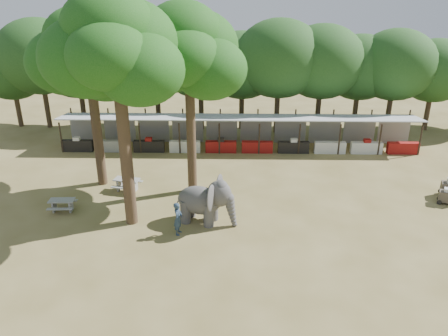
{
  "coord_description": "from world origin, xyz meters",
  "views": [
    {
      "loc": [
        -0.49,
        -18.85,
        12.08
      ],
      "look_at": [
        -1.0,
        5.0,
        2.0
      ],
      "focal_mm": 35.0,
      "sensor_mm": 36.0,
      "label": 1
    }
  ],
  "objects_px": {
    "elephant": "(206,201)",
    "cart_front": "(447,196)",
    "yard_tree_center": "(114,50)",
    "handler": "(178,219)",
    "picnic_table_far": "(127,183)",
    "yard_tree_back": "(186,52)",
    "picnic_table_near": "(62,204)",
    "yard_tree_left": "(87,55)"
  },
  "relations": [
    {
      "from": "elephant",
      "to": "picnic_table_far",
      "type": "bearing_deg",
      "value": 159.69
    },
    {
      "from": "yard_tree_center",
      "to": "yard_tree_back",
      "type": "relative_size",
      "value": 1.06
    },
    {
      "from": "elephant",
      "to": "picnic_table_far",
      "type": "distance_m",
      "value": 6.55
    },
    {
      "from": "cart_front",
      "to": "handler",
      "type": "bearing_deg",
      "value": -143.75
    },
    {
      "from": "yard_tree_left",
      "to": "handler",
      "type": "relative_size",
      "value": 6.14
    },
    {
      "from": "handler",
      "to": "picnic_table_far",
      "type": "relative_size",
      "value": 0.97
    },
    {
      "from": "picnic_table_far",
      "to": "handler",
      "type": "bearing_deg",
      "value": -41.02
    },
    {
      "from": "picnic_table_far",
      "to": "cart_front",
      "type": "xyz_separation_m",
      "value": [
        19.39,
        -1.38,
        -0.03
      ]
    },
    {
      "from": "yard_tree_left",
      "to": "picnic_table_near",
      "type": "distance_m",
      "value": 8.78
    },
    {
      "from": "elephant",
      "to": "cart_front",
      "type": "height_order",
      "value": "elephant"
    },
    {
      "from": "picnic_table_far",
      "to": "cart_front",
      "type": "relative_size",
      "value": 1.56
    },
    {
      "from": "elephant",
      "to": "handler",
      "type": "distance_m",
      "value": 1.92
    },
    {
      "from": "yard_tree_center",
      "to": "cart_front",
      "type": "bearing_deg",
      "value": 7.39
    },
    {
      "from": "elephant",
      "to": "yard_tree_center",
      "type": "bearing_deg",
      "value": -165.1
    },
    {
      "from": "cart_front",
      "to": "picnic_table_near",
      "type": "bearing_deg",
      "value": -153.72
    },
    {
      "from": "picnic_table_near",
      "to": "elephant",
      "type": "bearing_deg",
      "value": -10.12
    },
    {
      "from": "picnic_table_near",
      "to": "picnic_table_far",
      "type": "relative_size",
      "value": 0.81
    },
    {
      "from": "yard_tree_left",
      "to": "yard_tree_back",
      "type": "xyz_separation_m",
      "value": [
        6.0,
        -1.0,
        0.34
      ]
    },
    {
      "from": "yard_tree_center",
      "to": "cart_front",
      "type": "xyz_separation_m",
      "value": [
        18.39,
        2.39,
        -8.72
      ]
    },
    {
      "from": "yard_tree_back",
      "to": "elephant",
      "type": "height_order",
      "value": "yard_tree_back"
    },
    {
      "from": "yard_tree_center",
      "to": "picnic_table_far",
      "type": "xyz_separation_m",
      "value": [
        -1.0,
        3.77,
        -8.69
      ]
    },
    {
      "from": "elephant",
      "to": "cart_front",
      "type": "relative_size",
      "value": 2.98
    },
    {
      "from": "yard_tree_back",
      "to": "cart_front",
      "type": "bearing_deg",
      "value": -5.99
    },
    {
      "from": "handler",
      "to": "picnic_table_far",
      "type": "bearing_deg",
      "value": 46.14
    },
    {
      "from": "picnic_table_near",
      "to": "picnic_table_far",
      "type": "height_order",
      "value": "picnic_table_far"
    },
    {
      "from": "yard_tree_center",
      "to": "yard_tree_left",
      "type": "bearing_deg",
      "value": 120.96
    },
    {
      "from": "yard_tree_back",
      "to": "elephant",
      "type": "relative_size",
      "value": 3.23
    },
    {
      "from": "yard_tree_center",
      "to": "handler",
      "type": "bearing_deg",
      "value": -25.39
    },
    {
      "from": "yard_tree_left",
      "to": "cart_front",
      "type": "bearing_deg",
      "value": -6.97
    },
    {
      "from": "handler",
      "to": "picnic_table_near",
      "type": "xyz_separation_m",
      "value": [
        -6.96,
        2.34,
        -0.43
      ]
    },
    {
      "from": "yard_tree_left",
      "to": "yard_tree_center",
      "type": "relative_size",
      "value": 0.92
    },
    {
      "from": "elephant",
      "to": "picnic_table_far",
      "type": "xyz_separation_m",
      "value": [
        -5.24,
        3.86,
        -0.79
      ]
    },
    {
      "from": "yard_tree_left",
      "to": "handler",
      "type": "bearing_deg",
      "value": -47.37
    },
    {
      "from": "yard_tree_back",
      "to": "picnic_table_near",
      "type": "xyz_separation_m",
      "value": [
        -7.11,
        -3.01,
        -8.07
      ]
    },
    {
      "from": "handler",
      "to": "picnic_table_far",
      "type": "height_order",
      "value": "handler"
    },
    {
      "from": "yard_tree_back",
      "to": "picnic_table_near",
      "type": "relative_size",
      "value": 7.63
    },
    {
      "from": "yard_tree_left",
      "to": "cart_front",
      "type": "xyz_separation_m",
      "value": [
        21.39,
        -2.61,
        -7.71
      ]
    },
    {
      "from": "yard_tree_left",
      "to": "elephant",
      "type": "height_order",
      "value": "yard_tree_left"
    },
    {
      "from": "handler",
      "to": "cart_front",
      "type": "bearing_deg",
      "value": -67.28
    },
    {
      "from": "yard_tree_left",
      "to": "yard_tree_center",
      "type": "bearing_deg",
      "value": -59.04
    },
    {
      "from": "picnic_table_near",
      "to": "picnic_table_far",
      "type": "bearing_deg",
      "value": 39.05
    },
    {
      "from": "yard_tree_left",
      "to": "elephant",
      "type": "bearing_deg",
      "value": -35.12
    }
  ]
}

